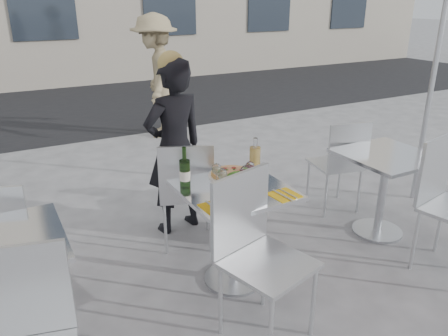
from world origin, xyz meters
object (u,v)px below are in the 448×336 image
chair_far (187,187)px  side_chair_lfar (4,229)px  wineglass_white_a (222,175)px  side_table_left (0,275)px  wineglass_red_a (245,173)px  wineglass_white_b (217,170)px  side_table_right (385,177)px  woman_diner (174,148)px  carafe (255,161)px  side_chair_rnear (448,195)px  sugar_shaker (248,173)px  pizza_far (232,174)px  pedestrian_b (156,77)px  chair_near (255,243)px  pizza_near (242,195)px  main_table (234,215)px  wineglass_red_b (250,168)px  side_chair_rfar (341,159)px  wine_bottle (185,172)px  napkin_right (284,195)px  salad_plate (237,179)px  napkin_left (216,207)px

chair_far → side_chair_lfar: bearing=21.3°
side_chair_lfar → wineglass_white_a: bearing=175.7°
side_table_left → wineglass_red_a: bearing=-0.6°
wineglass_white_b → wineglass_red_a: 0.20m
side_table_right → woman_diner: (-1.55, 0.95, 0.23)m
chair_far → carafe: (0.36, -0.45, 0.31)m
side_chair_rnear → sugar_shaker: size_ratio=9.65×
pizza_far → chair_far: bearing=118.0°
pedestrian_b → pizza_far: 3.68m
wineglass_red_a → pedestrian_b: bearing=78.5°
chair_near → side_chair_rnear: size_ratio=1.00×
carafe → side_table_left: bearing=-175.6°
chair_near → wineglass_white_b: 0.67m
side_table_right → pizza_far: pizza_far is taller
chair_near → woman_diner: (0.08, 1.44, 0.16)m
side_chair_rnear → pedestrian_b: size_ratio=0.57×
chair_far → pizza_near: bearing=119.3°
pizza_far → sugar_shaker: (0.07, -0.12, 0.04)m
side_table_right → sugar_shaker: size_ratio=7.01×
main_table → pizza_near: bearing=-99.0°
woman_diner → wineglass_red_b: (0.20, -0.91, 0.09)m
chair_near → wineglass_red_b: (0.29, 0.53, 0.25)m
wineglass_white_a → side_chair_rfar: bearing=17.1°
wine_bottle → pedestrian_b: bearing=72.5°
side_table_right → napkin_right: bearing=-168.5°
wineglass_red_a → wineglass_red_b: same height
salad_plate → wineglass_red_b: (0.09, -0.02, 0.07)m
pedestrian_b → napkin_right: bearing=10.0°
side_table_right → side_chair_rnear: bearing=-90.0°
wineglass_red_a → pizza_far: bearing=84.4°
pizza_near → wineglass_white_a: wineglass_white_a is taller
pizza_near → wine_bottle: size_ratio=1.06×
side_table_right → sugar_shaker: (-1.34, 0.08, 0.26)m
salad_plate → carafe: (0.19, 0.07, 0.08)m
salad_plate → wineglass_white_a: (-0.14, -0.04, 0.07)m
side_table_left → side_chair_lfar: size_ratio=0.86×
chair_near → side_chair_rnear: bearing=-19.0°
pizza_near → sugar_shaker: (0.18, 0.23, 0.04)m
chair_far → woman_diner: 0.43m
pizza_near → sugar_shaker: bearing=51.0°
side_chair_lfar → pizza_far: 1.61m
carafe → side_chair_rfar: bearing=16.6°
side_chair_lfar → pedestrian_b: size_ratio=0.48×
side_table_left → wine_bottle: wine_bottle is taller
pizza_far → napkin_left: 0.52m
side_chair_rfar → pizza_far: bearing=23.6°
chair_far → wineglass_white_a: size_ratio=5.98×
chair_far → wineglass_red_a: chair_far is taller
napkin_left → chair_near: bearing=-72.1°
pedestrian_b → sugar_shaker: size_ratio=16.80×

